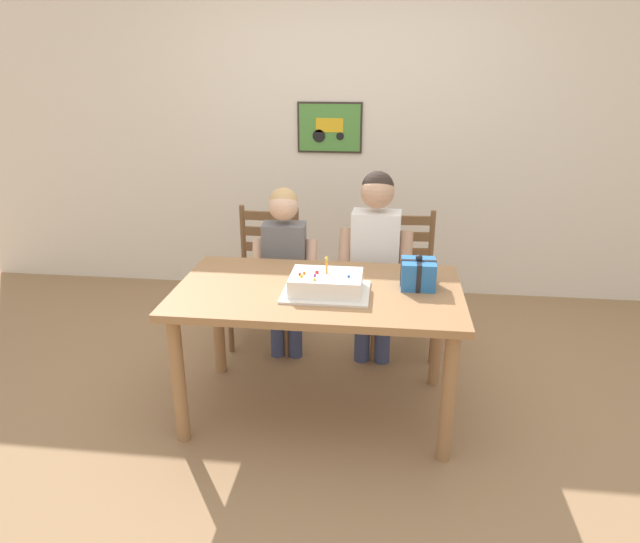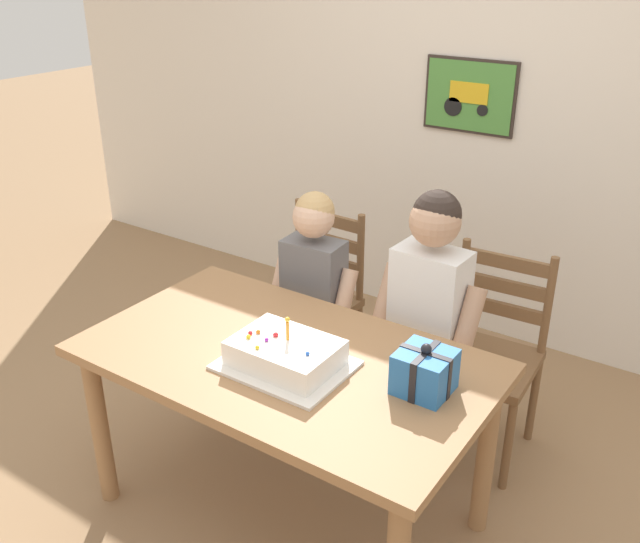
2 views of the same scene
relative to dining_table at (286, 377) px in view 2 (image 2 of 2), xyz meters
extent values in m
plane|color=#997551|center=(0.00, 0.00, -0.64)|extent=(20.00, 20.00, 0.00)
cube|color=silver|center=(0.00, 1.89, 0.66)|extent=(6.40, 0.08, 2.60)
cube|color=#332823|center=(-0.13, 1.84, 0.71)|extent=(0.51, 0.02, 0.39)
cube|color=#4C8E3D|center=(-0.13, 1.83, 0.71)|extent=(0.48, 0.01, 0.36)
cube|color=gold|center=(-0.13, 1.82, 0.73)|extent=(0.22, 0.01, 0.11)
cylinder|color=black|center=(-0.22, 1.82, 0.65)|extent=(0.10, 0.01, 0.10)
cylinder|color=black|center=(-0.05, 1.82, 0.65)|extent=(0.06, 0.01, 0.06)
cube|color=#9E7047|center=(0.00, 0.00, 0.08)|extent=(1.49, 0.86, 0.04)
cylinder|color=#9E7047|center=(-0.66, -0.35, -0.29)|extent=(0.07, 0.07, 0.70)
cylinder|color=#9E7047|center=(-0.66, 0.35, -0.29)|extent=(0.07, 0.07, 0.70)
cylinder|color=#9E7047|center=(0.66, 0.35, -0.29)|extent=(0.07, 0.07, 0.70)
cube|color=white|center=(0.05, -0.06, 0.10)|extent=(0.44, 0.34, 0.01)
cube|color=white|center=(0.05, -0.06, 0.15)|extent=(0.36, 0.26, 0.09)
cylinder|color=orange|center=(0.05, -0.05, 0.23)|extent=(0.01, 0.01, 0.07)
sphere|color=yellow|center=(0.05, -0.05, 0.28)|extent=(0.02, 0.02, 0.02)
sphere|color=blue|center=(0.16, -0.09, 0.21)|extent=(0.02, 0.02, 0.02)
sphere|color=purple|center=(-0.01, -0.10, 0.21)|extent=(0.01, 0.01, 0.01)
sphere|color=yellow|center=(-0.07, -0.12, 0.21)|extent=(0.02, 0.02, 0.02)
sphere|color=yellow|center=(0.00, -0.16, 0.21)|extent=(0.02, 0.02, 0.02)
sphere|color=red|center=(0.00, -0.05, 0.21)|extent=(0.02, 0.02, 0.02)
sphere|color=red|center=(-0.08, -0.09, 0.21)|extent=(0.02, 0.02, 0.02)
sphere|color=orange|center=(-0.06, -0.07, 0.21)|extent=(0.02, 0.02, 0.02)
cube|color=#286BB7|center=(0.51, 0.08, 0.17)|extent=(0.18, 0.17, 0.15)
cube|color=black|center=(0.51, 0.08, 0.17)|extent=(0.18, 0.02, 0.15)
cube|color=black|center=(0.51, 0.08, 0.17)|extent=(0.02, 0.18, 0.15)
sphere|color=black|center=(0.51, 0.08, 0.26)|extent=(0.04, 0.04, 0.04)
cube|color=brown|center=(-0.47, 0.79, -0.19)|extent=(0.44, 0.44, 0.04)
cylinder|color=brown|center=(-0.29, 0.60, -0.43)|extent=(0.04, 0.04, 0.43)
cylinder|color=brown|center=(-0.66, 0.61, -0.43)|extent=(0.04, 0.04, 0.43)
cylinder|color=brown|center=(-0.27, 0.98, -0.43)|extent=(0.04, 0.04, 0.43)
cylinder|color=brown|center=(-0.65, 0.99, -0.43)|extent=(0.04, 0.04, 0.43)
cylinder|color=brown|center=(-0.27, 0.98, 0.05)|extent=(0.04, 0.04, 0.45)
cylinder|color=brown|center=(-0.65, 0.99, 0.05)|extent=(0.04, 0.04, 0.45)
cube|color=brown|center=(-0.46, 0.98, -0.01)|extent=(0.36, 0.04, 0.06)
cube|color=brown|center=(-0.46, 0.98, 0.10)|extent=(0.36, 0.04, 0.06)
cube|color=brown|center=(-0.46, 0.98, 0.21)|extent=(0.36, 0.04, 0.06)
cube|color=brown|center=(0.47, 0.79, -0.19)|extent=(0.44, 0.44, 0.04)
cylinder|color=brown|center=(0.67, 0.61, -0.43)|extent=(0.04, 0.04, 0.43)
cylinder|color=brown|center=(0.29, 0.59, -0.43)|extent=(0.04, 0.04, 0.43)
cylinder|color=brown|center=(0.65, 0.99, -0.43)|extent=(0.04, 0.04, 0.43)
cylinder|color=brown|center=(0.27, 0.97, -0.43)|extent=(0.04, 0.04, 0.43)
cylinder|color=brown|center=(0.65, 0.99, 0.05)|extent=(0.04, 0.04, 0.45)
cylinder|color=brown|center=(0.27, 0.97, 0.05)|extent=(0.04, 0.04, 0.45)
cube|color=brown|center=(0.46, 0.98, -0.01)|extent=(0.36, 0.04, 0.06)
cube|color=brown|center=(0.46, 0.98, 0.10)|extent=(0.36, 0.04, 0.06)
cube|color=brown|center=(0.46, 0.98, 0.21)|extent=(0.36, 0.04, 0.06)
cylinder|color=#38426B|center=(0.35, 0.59, -0.41)|extent=(0.10, 0.10, 0.47)
cylinder|color=#38426B|center=(0.21, 0.60, -0.41)|extent=(0.10, 0.10, 0.47)
cube|color=white|center=(0.28, 0.59, 0.10)|extent=(0.30, 0.19, 0.54)
cylinder|color=tan|center=(0.46, 0.55, 0.08)|extent=(0.09, 0.23, 0.36)
cylinder|color=tan|center=(0.09, 0.57, 0.08)|extent=(0.09, 0.23, 0.36)
sphere|color=tan|center=(0.28, 0.59, 0.48)|extent=(0.20, 0.20, 0.20)
sphere|color=#2D231E|center=(0.28, 0.60, 0.51)|extent=(0.19, 0.19, 0.19)
cylinder|color=#38426B|center=(-0.23, 0.60, -0.43)|extent=(0.09, 0.09, 0.43)
cylinder|color=#38426B|center=(-0.34, 0.59, -0.43)|extent=(0.09, 0.09, 0.43)
cube|color=slate|center=(-0.28, 0.59, 0.03)|extent=(0.27, 0.18, 0.49)
cylinder|color=#E0B293|center=(-0.12, 0.57, 0.01)|extent=(0.08, 0.21, 0.32)
cylinder|color=#E0B293|center=(-0.45, 0.55, 0.01)|extent=(0.08, 0.21, 0.32)
sphere|color=#E0B293|center=(-0.28, 0.59, 0.38)|extent=(0.18, 0.18, 0.18)
sphere|color=tan|center=(-0.29, 0.60, 0.41)|extent=(0.17, 0.17, 0.17)
camera|label=1|loc=(0.34, -2.74, 1.22)|focal=32.10mm
camera|label=2|loc=(1.32, -1.72, 1.44)|focal=39.34mm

